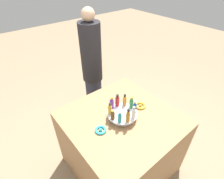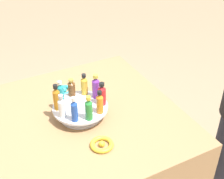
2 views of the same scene
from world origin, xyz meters
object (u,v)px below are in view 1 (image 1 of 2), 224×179
at_px(bottle_orange, 125,100).
at_px(bottle_clear, 134,113).
at_px(bottle_red, 117,101).
at_px(bottle_gold, 110,109).
at_px(display_stand, 122,115).
at_px(ribbon_bow_teal, 101,130).
at_px(bottle_purple, 112,103).
at_px(bottle_teal, 120,117).
at_px(bottle_amber, 128,116).
at_px(bottle_blue, 135,107).
at_px(person_figure, 92,70).
at_px(bottle_brown, 113,115).
at_px(bottle_green, 131,103).
at_px(ribbon_bow_gold, 140,106).

relative_size(bottle_orange, bottle_clear, 0.99).
height_order(bottle_red, bottle_gold, bottle_red).
distance_m(display_stand, ribbon_bow_teal, 0.25).
height_order(bottle_purple, bottle_clear, bottle_purple).
distance_m(bottle_orange, ribbon_bow_teal, 0.36).
relative_size(bottle_teal, bottle_amber, 0.83).
relative_size(bottle_teal, ribbon_bow_teal, 1.17).
height_order(bottle_blue, ribbon_bow_teal, bottle_blue).
bearing_deg(bottle_gold, bottle_clear, -52.99).
xyz_separation_m(bottle_amber, person_figure, (0.31, 1.01, -0.12)).
bearing_deg(bottle_teal, bottle_brown, 109.01).
xyz_separation_m(bottle_brown, bottle_blue, (0.21, -0.06, 0.02)).
distance_m(bottle_green, bottle_blue, 0.07).
bearing_deg(bottle_red, bottle_brown, -142.99).
bearing_deg(bottle_teal, bottle_purple, 73.01).
distance_m(bottle_purple, bottle_gold, 0.07).
xyz_separation_m(bottle_purple, bottle_brown, (-0.08, -0.11, -0.02)).
xyz_separation_m(display_stand, bottle_amber, (-0.03, -0.11, 0.09)).
bearing_deg(bottle_gold, bottle_blue, -34.99).
height_order(bottle_amber, ribbon_bow_gold, bottle_amber).
bearing_deg(bottle_green, bottle_amber, -142.99).
height_order(bottle_gold, bottle_clear, bottle_clear).
distance_m(bottle_teal, ribbon_bow_teal, 0.20).
distance_m(ribbon_bow_teal, ribbon_bow_gold, 0.50).
bearing_deg(display_stand, bottle_brown, -178.99).
height_order(bottle_teal, ribbon_bow_gold, bottle_teal).
bearing_deg(bottle_blue, bottle_brown, 163.01).
height_order(bottle_teal, person_figure, person_figure).
distance_m(bottle_green, bottle_orange, 0.07).
relative_size(bottle_teal, bottle_clear, 0.94).
bearing_deg(person_figure, bottle_green, 6.72).
bearing_deg(ribbon_bow_teal, bottle_brown, -0.11).
bearing_deg(bottle_purple, bottle_orange, -16.99).
xyz_separation_m(bottle_orange, bottle_purple, (-0.13, 0.04, 0.01)).
bearing_deg(bottle_amber, ribbon_bow_teal, 153.86).
relative_size(bottle_red, bottle_purple, 0.93).
height_order(bottle_gold, bottle_teal, bottle_gold).
xyz_separation_m(display_stand, bottle_blue, (0.09, -0.06, 0.09)).
relative_size(display_stand, bottle_clear, 2.25).
distance_m(display_stand, bottle_clear, 0.14).
relative_size(bottle_brown, ribbon_bow_teal, 0.98).
xyz_separation_m(display_stand, bottle_red, (0.03, 0.11, 0.08)).
height_order(bottle_purple, ribbon_bow_teal, bottle_purple).
distance_m(bottle_brown, ribbon_bow_gold, 0.38).
bearing_deg(display_stand, bottle_gold, 145.01).
xyz_separation_m(bottle_gold, bottle_teal, (0.00, -0.13, -0.00)).
bearing_deg(ribbon_bow_gold, bottle_gold, 169.56).
distance_m(bottle_red, bottle_gold, 0.13).
height_order(bottle_brown, bottle_blue, bottle_blue).
distance_m(bottle_orange, person_figure, 0.86).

